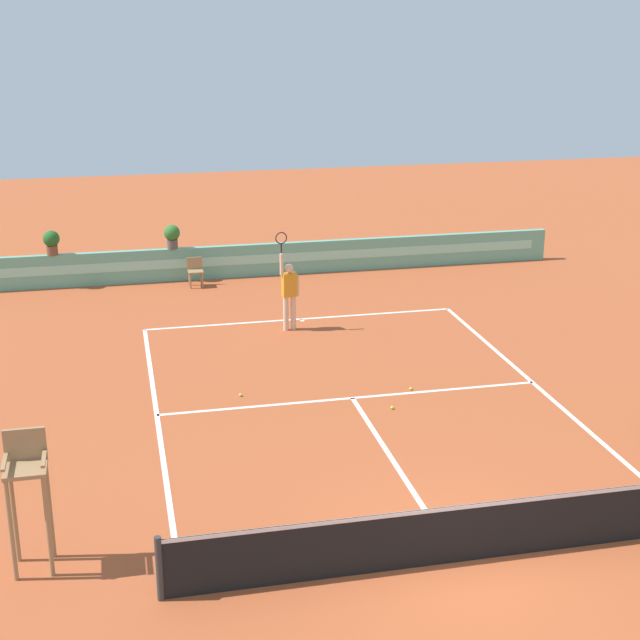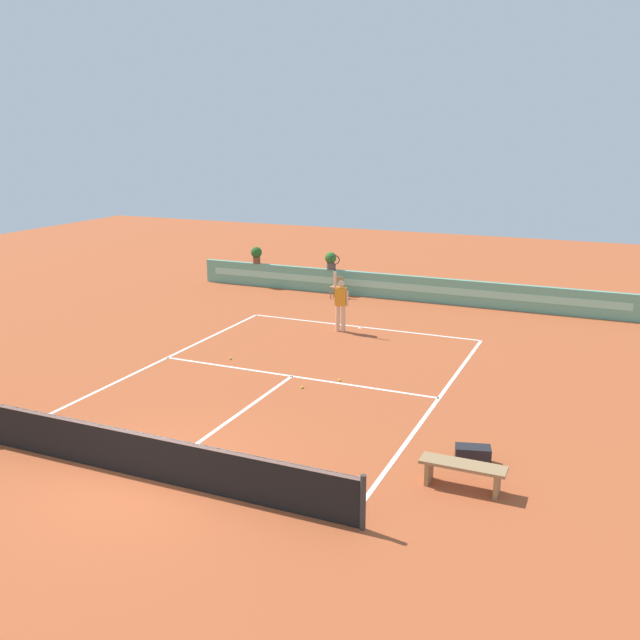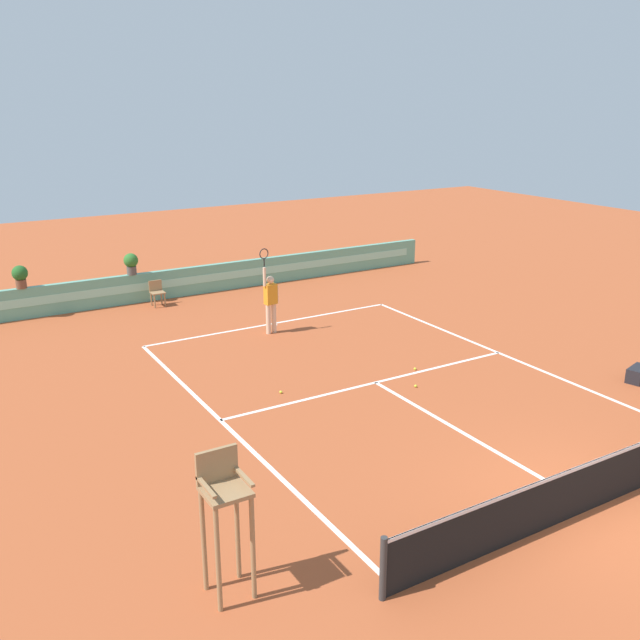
% 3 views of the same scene
% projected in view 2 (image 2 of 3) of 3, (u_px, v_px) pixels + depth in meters
% --- Properties ---
extents(ground_plane, '(60.00, 60.00, 0.00)m').
position_uv_depth(ground_plane, '(285.00, 381.00, 18.66)').
color(ground_plane, '#A84C28').
extents(court_lines, '(8.32, 11.94, 0.01)m').
position_uv_depth(court_lines, '(297.00, 373.00, 19.30)').
color(court_lines, white).
rests_on(court_lines, ground).
extents(net, '(8.92, 0.10, 1.00)m').
position_uv_depth(net, '(146.00, 455.00, 13.22)').
color(net, '#333333').
rests_on(net, ground).
extents(back_wall_barrier, '(18.00, 0.21, 1.00)m').
position_uv_depth(back_wall_barrier, '(400.00, 287.00, 27.74)').
color(back_wall_barrier, '#60A88E').
rests_on(back_wall_barrier, ground).
extents(ball_kid_chair, '(0.44, 0.44, 0.85)m').
position_uv_depth(ball_kid_chair, '(337.00, 286.00, 28.03)').
color(ball_kid_chair, '#99754C').
rests_on(ball_kid_chair, ground).
extents(bench_courtside, '(1.60, 0.44, 0.51)m').
position_uv_depth(bench_courtside, '(463.00, 470.00, 12.91)').
color(bench_courtside, '#99754C').
rests_on(bench_courtside, ground).
extents(gear_bag, '(0.77, 0.53, 0.36)m').
position_uv_depth(gear_bag, '(473.00, 455.00, 13.95)').
color(gear_bag, black).
rests_on(gear_bag, ground).
extents(tennis_player, '(0.62, 0.27, 2.58)m').
position_uv_depth(tennis_player, '(340.00, 301.00, 23.11)').
color(tennis_player, beige).
rests_on(tennis_player, ground).
extents(tennis_ball_near_baseline, '(0.07, 0.07, 0.07)m').
position_uv_depth(tennis_ball_near_baseline, '(230.00, 358.00, 20.44)').
color(tennis_ball_near_baseline, '#CCE033').
rests_on(tennis_ball_near_baseline, ground).
extents(tennis_ball_mid_court, '(0.07, 0.07, 0.07)m').
position_uv_depth(tennis_ball_mid_court, '(339.00, 380.00, 18.63)').
color(tennis_ball_mid_court, '#CCE033').
rests_on(tennis_ball_mid_court, ground).
extents(tennis_ball_by_sideline, '(0.07, 0.07, 0.07)m').
position_uv_depth(tennis_ball_by_sideline, '(302.00, 387.00, 18.10)').
color(tennis_ball_by_sideline, '#CCE033').
rests_on(tennis_ball_by_sideline, ground).
extents(potted_plant_left, '(0.48, 0.48, 0.72)m').
position_uv_depth(potted_plant_left, '(331.00, 260.00, 28.67)').
color(potted_plant_left, '#514C47').
rests_on(potted_plant_left, back_wall_barrier).
extents(potted_plant_far_left, '(0.48, 0.48, 0.72)m').
position_uv_depth(potted_plant_far_left, '(256.00, 254.00, 30.01)').
color(potted_plant_far_left, brown).
rests_on(potted_plant_far_left, back_wall_barrier).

